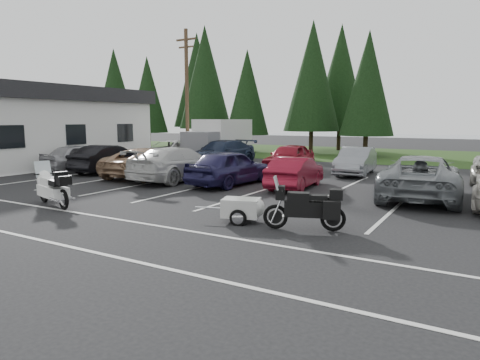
% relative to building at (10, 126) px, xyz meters
% --- Properties ---
extents(ground, '(120.00, 120.00, 0.00)m').
position_rel_building_xyz_m(ground, '(18.00, -4.00, -2.45)').
color(ground, black).
rests_on(ground, ground).
extents(grass_strip, '(80.00, 16.00, 0.01)m').
position_rel_building_xyz_m(grass_strip, '(18.00, 20.00, -2.45)').
color(grass_strip, '#1E3A12').
rests_on(grass_strip, ground).
extents(lake_water, '(70.00, 50.00, 0.02)m').
position_rel_building_xyz_m(lake_water, '(22.00, 51.00, -2.45)').
color(lake_water, gray).
rests_on(lake_water, ground).
extents(building, '(10.60, 15.60, 4.90)m').
position_rel_building_xyz_m(building, '(0.00, 0.00, 0.00)').
color(building, white).
rests_on(building, ground).
extents(utility_pole, '(1.60, 0.26, 9.00)m').
position_rel_building_xyz_m(utility_pole, '(8.00, 8.00, 2.25)').
color(utility_pole, '#473321').
rests_on(utility_pole, ground).
extents(box_truck, '(2.40, 5.60, 2.90)m').
position_rel_building_xyz_m(box_truck, '(10.00, 8.50, -1.00)').
color(box_truck, silver).
rests_on(box_truck, ground).
extents(stall_markings, '(32.00, 16.00, 0.01)m').
position_rel_building_xyz_m(stall_markings, '(18.00, -2.00, -2.45)').
color(stall_markings, silver).
rests_on(stall_markings, ground).
extents(conifer_0, '(4.58, 4.58, 10.66)m').
position_rel_building_xyz_m(conifer_0, '(-10.00, 18.50, 3.78)').
color(conifer_0, '#332316').
rests_on(conifer_0, ground).
extents(conifer_1, '(3.96, 3.96, 9.22)m').
position_rel_building_xyz_m(conifer_1, '(-4.00, 17.20, 2.94)').
color(conifer_1, '#332316').
rests_on(conifer_1, ground).
extents(conifer_2, '(5.10, 5.10, 11.89)m').
position_rel_building_xyz_m(conifer_2, '(2.00, 18.80, 4.50)').
color(conifer_2, '#332316').
rests_on(conifer_2, ground).
extents(conifer_3, '(3.87, 3.87, 9.02)m').
position_rel_building_xyz_m(conifer_3, '(7.50, 17.40, 2.82)').
color(conifer_3, '#332316').
rests_on(conifer_3, ground).
extents(conifer_4, '(4.80, 4.80, 11.17)m').
position_rel_building_xyz_m(conifer_4, '(13.00, 18.90, 4.08)').
color(conifer_4, '#332316').
rests_on(conifer_4, ground).
extents(conifer_5, '(4.14, 4.14, 9.63)m').
position_rel_building_xyz_m(conifer_5, '(18.00, 17.60, 3.18)').
color(conifer_5, '#332316').
rests_on(conifer_5, ground).
extents(conifer_back_a, '(5.28, 5.28, 12.30)m').
position_rel_building_xyz_m(conifer_back_a, '(-2.00, 23.00, 4.74)').
color(conifer_back_a, '#332316').
rests_on(conifer_back_a, ground).
extents(conifer_back_b, '(4.97, 4.97, 11.58)m').
position_rel_building_xyz_m(conifer_back_b, '(14.00, 23.50, 4.32)').
color(conifer_back_b, '#332316').
rests_on(conifer_back_b, ground).
extents(car_near_0, '(1.96, 4.52, 1.52)m').
position_rel_building_xyz_m(car_near_0, '(6.28, 0.22, -1.69)').
color(car_near_0, '#A9A8AD').
rests_on(car_near_0, ground).
extents(car_near_1, '(1.95, 4.68, 1.51)m').
position_rel_building_xyz_m(car_near_1, '(8.36, 0.39, -1.70)').
color(car_near_1, black).
rests_on(car_near_1, ground).
extents(car_near_2, '(2.73, 5.45, 1.48)m').
position_rel_building_xyz_m(car_near_2, '(11.65, 0.06, -1.71)').
color(car_near_2, '#9E7B5C').
rests_on(car_near_2, ground).
extents(car_near_3, '(2.31, 5.54, 1.60)m').
position_rel_building_xyz_m(car_near_3, '(13.68, -0.22, -1.65)').
color(car_near_3, '#BCBCBA').
rests_on(car_near_3, ground).
extents(car_near_4, '(2.21, 4.75, 1.58)m').
position_rel_building_xyz_m(car_near_4, '(16.54, -0.17, -1.66)').
color(car_near_4, '#1D1A41').
rests_on(car_near_4, ground).
extents(car_near_5, '(1.79, 4.16, 1.33)m').
position_rel_building_xyz_m(car_near_5, '(19.41, 0.49, -1.78)').
color(car_near_5, maroon).
rests_on(car_near_5, ground).
extents(car_near_6, '(3.17, 5.96, 1.59)m').
position_rel_building_xyz_m(car_near_6, '(24.32, 0.56, -1.65)').
color(car_near_6, slate).
rests_on(car_near_6, ground).
extents(car_far_0, '(2.69, 5.53, 1.52)m').
position_rel_building_xyz_m(car_far_0, '(8.09, 5.85, -1.69)').
color(car_far_0, beige).
rests_on(car_far_0, ground).
extents(car_far_1, '(2.74, 5.66, 1.59)m').
position_rel_building_xyz_m(car_far_1, '(11.79, 6.44, -1.66)').
color(car_far_1, '#162037').
rests_on(car_far_1, ground).
extents(car_far_2, '(2.01, 4.60, 1.54)m').
position_rel_building_xyz_m(car_far_2, '(16.72, 5.91, -1.68)').
color(car_far_2, maroon).
rests_on(car_far_2, ground).
extents(car_far_3, '(1.87, 4.47, 1.44)m').
position_rel_building_xyz_m(car_far_3, '(20.39, 6.23, -1.73)').
color(car_far_3, gray).
rests_on(car_far_3, ground).
extents(touring_motorcycle, '(2.80, 1.53, 1.48)m').
position_rel_building_xyz_m(touring_motorcycle, '(13.92, -7.18, -1.71)').
color(touring_motorcycle, white).
rests_on(touring_motorcycle, ground).
extents(cargo_trailer, '(1.68, 1.25, 0.69)m').
position_rel_building_xyz_m(cargo_trailer, '(20.51, -5.97, -2.10)').
color(cargo_trailer, silver).
rests_on(cargo_trailer, ground).
extents(adventure_motorcycle, '(2.51, 1.59, 1.44)m').
position_rel_building_xyz_m(adventure_motorcycle, '(22.37, -5.88, -1.73)').
color(adventure_motorcycle, black).
rests_on(adventure_motorcycle, ground).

